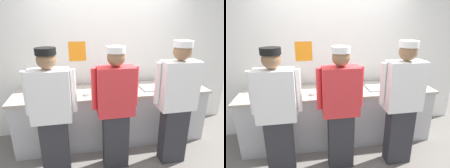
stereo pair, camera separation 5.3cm
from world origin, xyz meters
The scene contains 15 objects.
ground_plane centered at (0.00, 0.00, 0.00)m, with size 9.00×9.00×0.00m, color slate.
wall_back centered at (0.00, 0.83, 1.31)m, with size 4.79×0.11×2.62m.
prep_counter centered at (0.00, 0.36, 0.45)m, with size 3.05×0.68×0.89m.
chef_near_left centered at (-0.87, -0.28, 0.89)m, with size 0.61×0.24×1.67m.
chef_center centered at (-0.08, -0.26, 0.89)m, with size 0.60×0.24×1.66m.
chef_far_right centered at (0.74, -0.30, 0.92)m, with size 0.62×0.24×1.72m.
plate_stack_front centered at (-1.08, 0.45, 0.92)m, with size 0.24×0.24×0.06m.
plate_stack_rear centered at (-0.76, 0.43, 0.92)m, with size 0.22×0.22×0.06m.
mixing_bowl_steel centered at (0.07, 0.32, 0.96)m, with size 0.36×0.36×0.14m, color #B7BABF.
sheet_tray centered at (0.67, 0.32, 0.90)m, with size 0.42×0.31×0.02m, color #B7BABF.
squeeze_bottle_primary centered at (1.08, 0.46, 0.99)m, with size 0.06×0.06×0.20m.
ramekin_yellow_sauce centered at (1.28, 0.27, 0.91)m, with size 0.09×0.09×0.04m.
ramekin_orange_sauce centered at (-0.41, 0.21, 0.92)m, with size 0.11×0.11×0.05m.
ramekin_green_sauce centered at (0.97, 0.18, 0.91)m, with size 0.08×0.08×0.04m.
deli_cup centered at (-0.84, 0.18, 0.94)m, with size 0.09×0.09×0.09m, color white.
Camera 2 is at (-0.49, -2.45, 1.96)m, focal length 30.63 mm.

